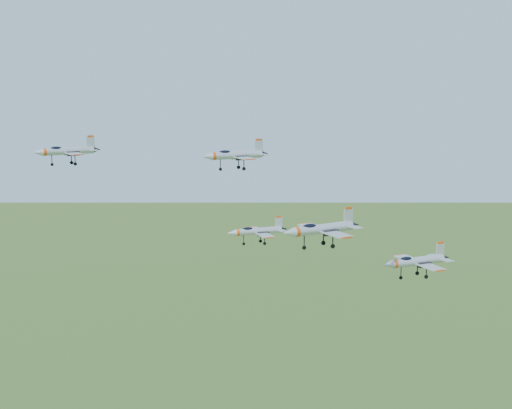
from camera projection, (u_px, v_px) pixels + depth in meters
name	position (u px, v px, depth m)	size (l,w,h in m)	color
jet_lead	(66.00, 151.00, 115.01)	(11.09, 9.36, 2.99)	#B2B7BF
jet_left_high	(235.00, 155.00, 106.91)	(10.98, 9.15, 2.93)	#B2B7BF
jet_right_high	(321.00, 229.00, 92.19)	(11.90, 10.00, 3.19)	#B2B7BF
jet_left_low	(257.00, 231.00, 122.46)	(11.17, 9.20, 2.99)	#B2B7BF
jet_right_low	(416.00, 261.00, 105.62)	(12.10, 10.06, 3.23)	#B2B7BF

